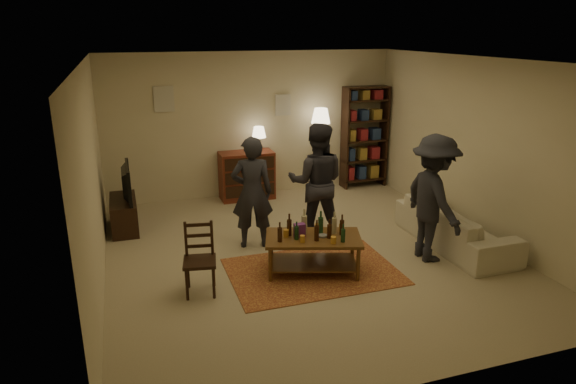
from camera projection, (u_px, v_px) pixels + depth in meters
name	position (u px, v px, depth m)	size (l,w,h in m)	color
floor	(306.00, 253.00, 7.38)	(6.00, 6.00, 0.00)	#C6B793
room_shell	(218.00, 102.00, 9.33)	(6.00, 6.00, 6.00)	beige
rug	(313.00, 271.00, 6.82)	(2.20, 1.50, 0.01)	maroon
coffee_table	(313.00, 242.00, 6.69)	(1.38, 1.01, 0.84)	brown
dining_chair	(200.00, 256.00, 6.19)	(0.45, 0.45, 0.89)	black
tv_stand	(124.00, 206.00, 8.17)	(0.40, 1.00, 1.06)	black
dresser	(247.00, 174.00, 9.63)	(1.00, 0.50, 1.36)	brown
bookshelf	(364.00, 136.00, 10.25)	(0.90, 0.34, 2.02)	black
floor_lamp	(321.00, 122.00, 9.72)	(0.36, 0.36, 1.65)	black
sofa	(455.00, 226.00, 7.58)	(2.08, 0.81, 0.61)	beige
person_left	(252.00, 193.00, 7.40)	(0.60, 0.40, 1.65)	#24242C
person_right	(316.00, 182.00, 7.67)	(0.87, 0.68, 1.79)	#27262D
person_by_sofa	(433.00, 199.00, 6.97)	(1.14, 0.65, 1.76)	#23232A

